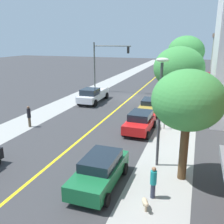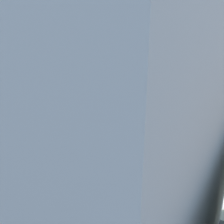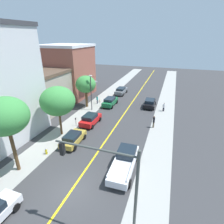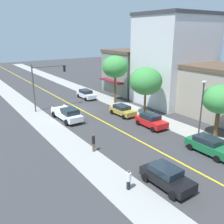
{
  "view_description": "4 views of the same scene",
  "coord_description": "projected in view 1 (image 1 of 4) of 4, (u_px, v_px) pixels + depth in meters",
  "views": [
    {
      "loc": [
        -8.07,
        31.61,
        7.35
      ],
      "look_at": [
        -2.06,
        13.97,
        1.97
      ],
      "focal_mm": 40.68,
      "sensor_mm": 36.0,
      "label": 1
    },
    {
      "loc": [
        -21.54,
        0.11,
        10.81
      ],
      "look_at": [
        -0.46,
        13.19,
        2.23
      ],
      "focal_mm": 38.93,
      "sensor_mm": 36.0,
      "label": 2
    },
    {
      "loc": [
        7.2,
        -10.02,
        12.59
      ],
      "look_at": [
        -0.94,
        13.8,
        1.78
      ],
      "focal_mm": 28.63,
      "sensor_mm": 36.0,
      "label": 3
    },
    {
      "loc": [
        16.52,
        34.13,
        11.29
      ],
      "look_at": [
        1.06,
        10.96,
        2.47
      ],
      "focal_mm": 40.76,
      "sensor_mm": 36.0,
      "label": 4
    }
  ],
  "objects": [
    {
      "name": "parking_meter",
      "position": [
        165.0,
        119.0,
        21.31
      ],
      "size": [
        0.12,
        0.18,
        1.32
      ],
      "color": "#4C4C51",
      "rests_on": "ground"
    },
    {
      "name": "road_centerline_stripe",
      "position": [
        131.0,
        97.0,
        33.29
      ],
      "size": [
        0.2,
        126.0,
        0.0
      ],
      "primitive_type": "cube",
      "color": "yellow",
      "rests_on": "ground"
    },
    {
      "name": "street_lamp",
      "position": [
        160.0,
        102.0,
        14.28
      ],
      "size": [
        0.7,
        0.36,
        6.39
      ],
      "color": "#38383D",
      "rests_on": "ground"
    },
    {
      "name": "street_tree_left_far",
      "position": [
        179.0,
        68.0,
        22.56
      ],
      "size": [
        4.48,
        4.48,
        6.76
      ],
      "color": "brown",
      "rests_on": "ground"
    },
    {
      "name": "ground_plane",
      "position": [
        131.0,
        97.0,
        33.29
      ],
      "size": [
        140.0,
        140.0,
        0.0
      ],
      "primitive_type": "plane",
      "color": "#38383A"
    },
    {
      "name": "street_tree_right_corner",
      "position": [
        188.0,
        101.0,
        12.73
      ],
      "size": [
        3.66,
        3.66,
        5.96
      ],
      "color": "brown",
      "rests_on": "ground"
    },
    {
      "name": "traffic_light_mast",
      "position": [
        105.0,
        59.0,
        35.19
      ],
      "size": [
        5.42,
        0.32,
        6.92
      ],
      "rotation": [
        0.0,
        0.0,
        3.14
      ],
      "color": "#474C47",
      "rests_on": "ground"
    },
    {
      "name": "green_sedan_left_curb",
      "position": [
        100.0,
        170.0,
        13.08
      ],
      "size": [
        2.06,
        4.59,
        1.58
      ],
      "rotation": [
        0.0,
        0.0,
        1.57
      ],
      "color": "#196638",
      "rests_on": "ground"
    },
    {
      "name": "small_dog",
      "position": [
        145.0,
        203.0,
        11.27
      ],
      "size": [
        0.46,
        0.71,
        0.54
      ],
      "rotation": [
        0.0,
        0.0,
        1.98
      ],
      "color": "#C6B28C",
      "rests_on": "ground"
    },
    {
      "name": "white_sedan_left_curb",
      "position": [
        166.0,
        87.0,
        36.09
      ],
      "size": [
        1.99,
        4.39,
        1.53
      ],
      "rotation": [
        0.0,
        0.0,
        1.56
      ],
      "color": "silver",
      "rests_on": "ground"
    },
    {
      "name": "gold_sedan_left_curb",
      "position": [
        150.0,
        106.0,
        25.98
      ],
      "size": [
        2.11,
        4.2,
        1.43
      ],
      "rotation": [
        0.0,
        0.0,
        1.6
      ],
      "color": "#B29338",
      "rests_on": "ground"
    },
    {
      "name": "white_pickup_truck",
      "position": [
        93.0,
        95.0,
        30.37
      ],
      "size": [
        2.35,
        6.02,
        1.79
      ],
      "rotation": [
        0.0,
        0.0,
        1.6
      ],
      "color": "silver",
      "rests_on": "ground"
    },
    {
      "name": "sidewalk_left",
      "position": [
        184.0,
        101.0,
        31.23
      ],
      "size": [
        3.3,
        126.0,
        0.01
      ],
      "primitive_type": "cube",
      "color": "#9E9E99",
      "rests_on": "ground"
    },
    {
      "name": "sidewalk_right",
      "position": [
        85.0,
        94.0,
        35.34
      ],
      "size": [
        3.3,
        126.0,
        0.01
      ],
      "primitive_type": "cube",
      "color": "#9E9E99",
      "rests_on": "ground"
    },
    {
      "name": "red_sedan_left_curb",
      "position": [
        140.0,
        122.0,
        20.73
      ],
      "size": [
        2.17,
        4.25,
        1.61
      ],
      "rotation": [
        0.0,
        0.0,
        1.55
      ],
      "color": "red",
      "rests_on": "ground"
    },
    {
      "name": "street_tree_left_near",
      "position": [
        186.0,
        52.0,
        29.09
      ],
      "size": [
        4.13,
        4.13,
        7.73
      ],
      "color": "brown",
      "rests_on": "ground"
    },
    {
      "name": "fire_hydrant",
      "position": [
        171.0,
        104.0,
        28.17
      ],
      "size": [
        0.44,
        0.24,
        0.8
      ],
      "color": "yellow",
      "rests_on": "ground"
    },
    {
      "name": "pedestrian_teal_shirt",
      "position": [
        153.0,
        181.0,
        11.98
      ],
      "size": [
        0.31,
        0.31,
        1.63
      ],
      "rotation": [
        0.0,
        0.0,
        2.05
      ],
      "color": "#33384C",
      "rests_on": "ground"
    },
    {
      "name": "pedestrian_black_shirt",
      "position": [
        29.0,
        116.0,
        21.77
      ],
      "size": [
        0.31,
        0.31,
        1.86
      ],
      "rotation": [
        0.0,
        0.0,
        2.63
      ],
      "color": "brown",
      "rests_on": "ground"
    }
  ]
}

